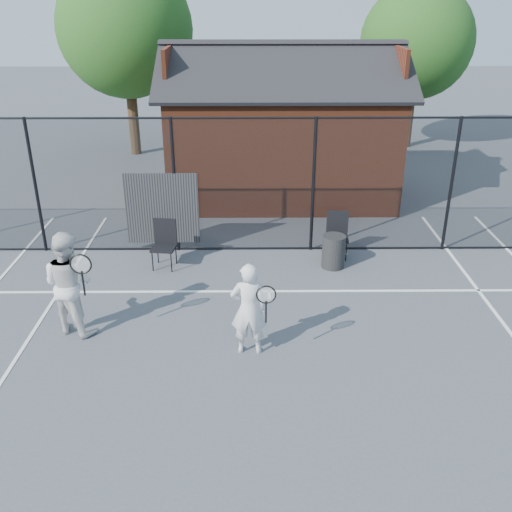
{
  "coord_description": "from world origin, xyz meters",
  "views": [
    {
      "loc": [
        -0.34,
        -6.81,
        5.33
      ],
      "look_at": [
        -0.26,
        2.28,
        1.1
      ],
      "focal_mm": 40.0,
      "sensor_mm": 36.0,
      "label": 1
    }
  ],
  "objects_px": {
    "waste_bin": "(333,251)",
    "chair_right": "(337,236)",
    "clubhouse": "(281,138)",
    "player_front": "(249,309)",
    "player_back": "(69,283)",
    "chair_left": "(164,246)"
  },
  "relations": [
    {
      "from": "waste_bin",
      "to": "chair_right",
      "type": "bearing_deg",
      "value": 74.29
    },
    {
      "from": "clubhouse",
      "to": "waste_bin",
      "type": "height_order",
      "value": "clubhouse"
    },
    {
      "from": "player_front",
      "to": "player_back",
      "type": "height_order",
      "value": "player_back"
    },
    {
      "from": "player_back",
      "to": "player_front",
      "type": "bearing_deg",
      "value": -12.76
    },
    {
      "from": "chair_left",
      "to": "chair_right",
      "type": "height_order",
      "value": "chair_left"
    },
    {
      "from": "player_back",
      "to": "waste_bin",
      "type": "xyz_separation_m",
      "value": [
        4.78,
        2.45,
        -0.56
      ]
    },
    {
      "from": "player_front",
      "to": "waste_bin",
      "type": "height_order",
      "value": "player_front"
    },
    {
      "from": "player_back",
      "to": "clubhouse",
      "type": "bearing_deg",
      "value": 62.08
    },
    {
      "from": "player_back",
      "to": "waste_bin",
      "type": "height_order",
      "value": "player_back"
    },
    {
      "from": "player_front",
      "to": "chair_left",
      "type": "relative_size",
      "value": 1.58
    },
    {
      "from": "chair_left",
      "to": "player_back",
      "type": "bearing_deg",
      "value": -108.87
    },
    {
      "from": "waste_bin",
      "to": "player_back",
      "type": "bearing_deg",
      "value": -152.84
    },
    {
      "from": "player_back",
      "to": "chair_right",
      "type": "xyz_separation_m",
      "value": [
        4.92,
        2.95,
        -0.42
      ]
    },
    {
      "from": "player_front",
      "to": "waste_bin",
      "type": "bearing_deg",
      "value": 60.51
    },
    {
      "from": "player_front",
      "to": "chair_right",
      "type": "height_order",
      "value": "player_front"
    },
    {
      "from": "chair_right",
      "to": "player_back",
      "type": "bearing_deg",
      "value": -144.62
    },
    {
      "from": "clubhouse",
      "to": "player_back",
      "type": "height_order",
      "value": "clubhouse"
    },
    {
      "from": "player_front",
      "to": "waste_bin",
      "type": "xyz_separation_m",
      "value": [
        1.77,
        3.14,
        -0.44
      ]
    },
    {
      "from": "chair_left",
      "to": "waste_bin",
      "type": "xyz_separation_m",
      "value": [
        3.57,
        0.0,
        -0.15
      ]
    },
    {
      "from": "clubhouse",
      "to": "player_back",
      "type": "distance_m",
      "value": 8.35
    },
    {
      "from": "chair_left",
      "to": "waste_bin",
      "type": "bearing_deg",
      "value": 7.43
    },
    {
      "from": "player_back",
      "to": "chair_left",
      "type": "relative_size",
      "value": 1.82
    }
  ]
}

